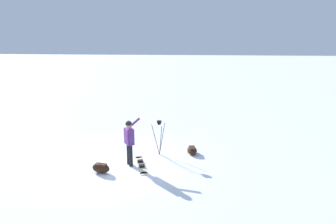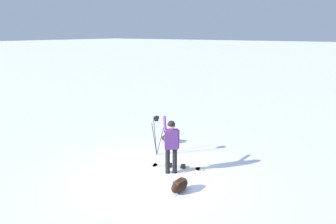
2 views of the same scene
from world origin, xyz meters
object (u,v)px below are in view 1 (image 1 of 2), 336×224
gear_bag_small (101,168)px  snowboard (141,164)px  camera_tripod (159,131)px  gear_bag_large (192,150)px  snowboarder (129,138)px

gear_bag_small → snowboard: bearing=-53.2°
snowboard → camera_tripod: (1.11, -0.45, 0.99)m
snowboard → gear_bag_large: size_ratio=2.29×
snowboard → gear_bag_large: 2.26m
snowboard → camera_tripod: size_ratio=1.17×
gear_bag_large → gear_bag_small: gear_bag_small is taller
snowboard → snowboarder: bearing=100.2°
camera_tripod → gear_bag_small: size_ratio=2.15×
gear_bag_small → camera_tripod: bearing=-39.1°
snowboarder → camera_tripod: size_ratio=1.21×
snowboarder → gear_bag_large: 2.75m
camera_tripod → gear_bag_small: 2.69m
snowboard → camera_tripod: bearing=-21.9°
snowboarder → gear_bag_small: size_ratio=2.59×
snowboarder → gear_bag_small: 1.40m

